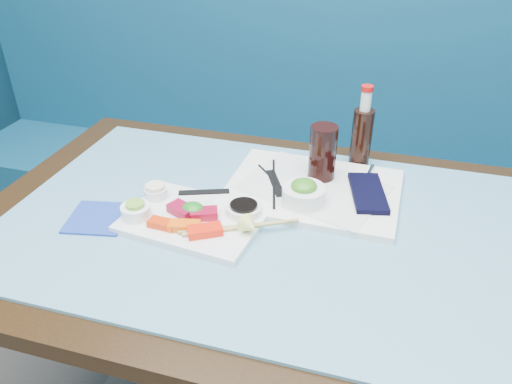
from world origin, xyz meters
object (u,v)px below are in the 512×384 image
(dining_table, at_px, (269,253))
(cola_glass, at_px, (323,153))
(sashimi_plate, at_px, (194,220))
(blue_napkin, at_px, (98,218))
(cola_bottle_body, at_px, (361,138))
(seaweed_bowl, at_px, (303,195))
(serving_tray, at_px, (313,190))
(booth_bench, at_px, (321,185))

(dining_table, relative_size, cola_glass, 9.80)
(sashimi_plate, height_order, blue_napkin, sashimi_plate)
(cola_glass, bearing_deg, blue_napkin, -146.49)
(dining_table, distance_m, blue_napkin, 0.41)
(cola_bottle_body, bearing_deg, cola_glass, -122.04)
(blue_napkin, bearing_deg, sashimi_plate, 12.54)
(dining_table, xyz_separation_m, sashimi_plate, (-0.17, -0.05, 0.10))
(seaweed_bowl, xyz_separation_m, cola_bottle_body, (0.10, 0.26, 0.04))
(dining_table, relative_size, cola_bottle_body, 8.84)
(serving_tray, bearing_deg, dining_table, -113.49)
(booth_bench, bearing_deg, sashimi_plate, -100.61)
(cola_glass, relative_size, blue_napkin, 1.08)
(booth_bench, xyz_separation_m, dining_table, (0.00, -0.84, 0.29))
(serving_tray, bearing_deg, booth_bench, 97.32)
(booth_bench, xyz_separation_m, sashimi_plate, (-0.17, -0.89, 0.39))
(dining_table, distance_m, cola_bottle_body, 0.42)
(cola_glass, bearing_deg, dining_table, -111.27)
(booth_bench, xyz_separation_m, blue_napkin, (-0.39, -0.94, 0.39))
(cola_glass, bearing_deg, cola_bottle_body, 57.96)
(serving_tray, relative_size, blue_napkin, 3.21)
(dining_table, distance_m, sashimi_plate, 0.20)
(cola_glass, bearing_deg, seaweed_bowl, -98.75)
(booth_bench, xyz_separation_m, cola_bottle_body, (0.16, -0.50, 0.46))
(dining_table, xyz_separation_m, cola_bottle_body, (0.16, 0.34, 0.17))
(booth_bench, distance_m, cola_glass, 0.79)
(sashimi_plate, xyz_separation_m, cola_bottle_body, (0.33, 0.39, 0.07))
(booth_bench, bearing_deg, dining_table, -90.00)
(sashimi_plate, bearing_deg, seaweed_bowl, 36.47)
(seaweed_bowl, distance_m, blue_napkin, 0.48)
(sashimi_plate, distance_m, cola_glass, 0.37)
(serving_tray, height_order, blue_napkin, serving_tray)
(booth_bench, relative_size, seaweed_bowl, 29.18)
(serving_tray, distance_m, cola_glass, 0.10)
(cola_bottle_body, bearing_deg, booth_bench, 108.34)
(serving_tray, bearing_deg, cola_bottle_body, 64.99)
(blue_napkin, bearing_deg, dining_table, 14.60)
(seaweed_bowl, distance_m, cola_bottle_body, 0.29)
(dining_table, bearing_deg, cola_glass, 68.73)
(booth_bench, relative_size, serving_tray, 7.07)
(serving_tray, height_order, cola_glass, cola_glass)
(serving_tray, distance_m, seaweed_bowl, 0.08)
(seaweed_bowl, distance_m, cola_glass, 0.14)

